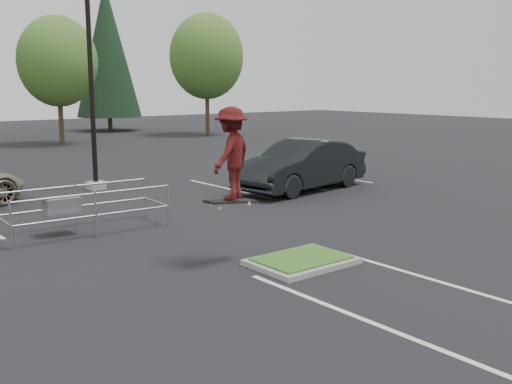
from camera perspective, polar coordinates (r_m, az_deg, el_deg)
ground at (r=13.37m, az=4.37°, el=-6.88°), size 120.00×120.00×0.00m
grass_median at (r=13.35m, az=4.37°, el=-6.56°), size 2.20×1.60×0.16m
stall_lines at (r=17.48m, az=-12.60°, el=-3.01°), size 22.62×17.60×0.01m
light_pole at (r=23.25m, az=-15.50°, el=11.39°), size 0.70×0.60×10.12m
decid_c at (r=41.86m, az=-18.38°, el=11.47°), size 5.12×5.12×8.38m
decid_d at (r=47.87m, az=-4.75°, el=12.50°), size 5.76×5.76×9.43m
conif_c at (r=53.95m, az=-14.00°, el=12.97°), size 5.50×5.50×12.50m
cart_corral at (r=16.55m, az=-17.52°, el=-1.30°), size 4.33×1.72×1.21m
skateboarder at (r=12.87m, az=-2.46°, el=3.63°), size 1.49×1.25×2.16m
car_r_charc at (r=22.53m, az=4.38°, el=2.55°), size 5.95×2.80×1.88m
car_r_black at (r=24.85m, az=4.11°, el=3.07°), size 5.25×2.58×1.72m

